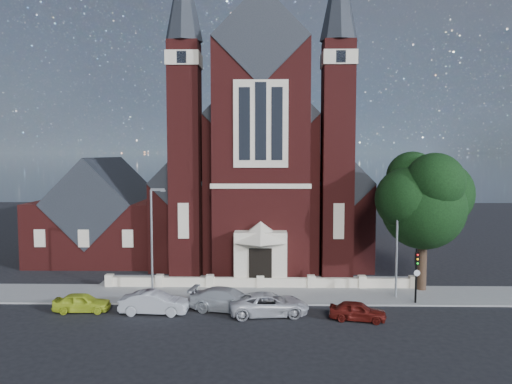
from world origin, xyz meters
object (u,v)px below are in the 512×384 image
car_lime_van (82,302)px  car_dark_red (358,311)px  car_silver_b (228,300)px  street_tree (426,202)px  street_lamp_right (398,236)px  traffic_signal (417,269)px  church (262,176)px  car_silver_a (154,303)px  parish_hall (105,218)px  street_lamp_left (153,236)px  car_white_suv (269,304)px

car_lime_van → car_dark_red: 18.28m
car_silver_b → street_tree: bearing=-60.3°
street_lamp_right → traffic_signal: bearing=-60.0°
church → traffic_signal: 23.94m
car_silver_b → car_lime_van: bearing=103.7°
street_lamp_right → car_silver_a: (-17.09, -3.89, -3.86)m
street_tree → car_silver_a: street_tree is taller
parish_hall → car_lime_van: 18.36m
street_tree → street_lamp_left: (-20.51, -1.71, -2.36)m
street_lamp_left → car_silver_b: (5.78, -3.18, -3.83)m
car_dark_red → traffic_signal: bearing=-42.5°
street_tree → church: bearing=126.2°
car_silver_a → car_dark_red: car_silver_a is taller
church → street_tree: bearing=-53.8°
parish_hall → car_lime_van: bearing=-77.0°
church → parish_hall: church is taller
street_tree → car_lime_van: size_ratio=2.85×
car_silver_a → car_silver_b: 4.92m
street_lamp_left → church: bearing=67.3°
church → street_lamp_right: bearing=-62.0°
street_lamp_left → car_silver_b: size_ratio=1.54×
parish_hall → street_tree: size_ratio=1.14×
car_dark_red → car_white_suv: bearing=92.5°
church → car_white_suv: 24.15m
street_lamp_right → church: bearing=118.0°
car_lime_van → car_dark_red: size_ratio=1.05×
street_lamp_left → traffic_signal: (18.91, -1.57, -2.02)m
parish_hall → street_lamp_left: parish_hall is taller
street_lamp_left → car_white_suv: size_ratio=1.53×
street_tree → car_silver_b: size_ratio=2.03×
street_tree → car_dark_red: size_ratio=2.98×
traffic_signal → car_silver_a: size_ratio=0.89×
street_tree → car_white_suv: street_tree is taller
church → street_tree: size_ratio=3.26×
car_lime_van → car_silver_b: car_silver_b is taller
car_lime_van → car_white_suv: car_white_suv is taller
street_tree → car_silver_a: bearing=-164.1°
parish_hall → car_lime_van: size_ratio=3.25×
car_white_suv → car_silver_a: bearing=82.4°
street_tree → traffic_signal: (-1.60, -3.28, -4.38)m
parish_hall → car_silver_b: bearing=-51.1°
car_dark_red → street_lamp_right: bearing=-25.7°
traffic_signal → car_white_suv: bearing=-166.7°
parish_hall → traffic_signal: (27.00, -15.57, -1.43)m
street_tree → street_lamp_right: (-2.51, -1.71, -2.36)m
parish_hall → car_silver_a: 20.29m
car_lime_van → car_silver_a: car_silver_a is taller
parish_hall → church: bearing=17.2°
traffic_signal → car_silver_a: 18.24m
street_lamp_left → car_dark_red: street_lamp_left is taller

